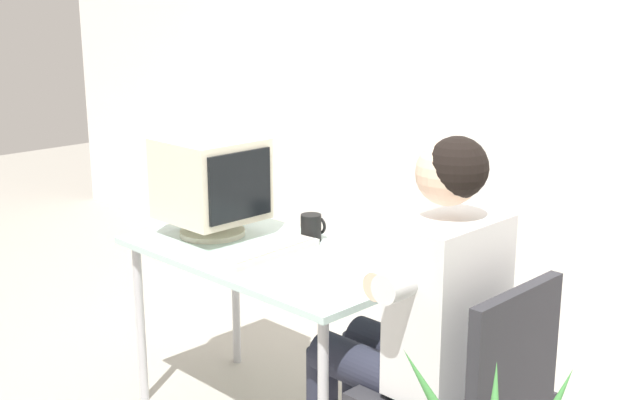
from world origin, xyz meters
name	(u,v)px	position (x,y,z in m)	size (l,w,h in m)	color
wall_back	(548,29)	(0.30, 1.40, 1.50)	(8.00, 0.10, 3.00)	silver
desk	(271,270)	(0.00, 0.00, 0.64)	(1.17, 0.62, 0.71)	#B7B7BC
crt_monitor	(211,181)	(-0.33, -0.02, 0.94)	(0.36, 0.35, 0.39)	beige
keyboard	(264,250)	(0.00, -0.03, 0.73)	(0.19, 0.44, 0.03)	silver
office_chair	(469,392)	(0.92, -0.03, 0.49)	(0.47, 0.47, 0.86)	#4C4C51
person_seated	(417,314)	(0.72, -0.03, 0.68)	(0.74, 0.57, 1.26)	silver
desk_mug	(312,227)	(0.01, 0.21, 0.77)	(0.08, 0.09, 0.11)	black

